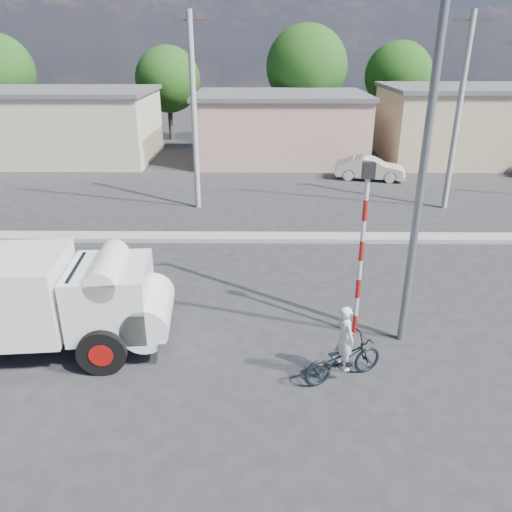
{
  "coord_description": "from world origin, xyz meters",
  "views": [
    {
      "loc": [
        0.8,
        -9.44,
        6.78
      ],
      "look_at": [
        0.68,
        3.37,
        1.3
      ],
      "focal_mm": 35.0,
      "sensor_mm": 36.0,
      "label": 1
    }
  ],
  "objects_px": {
    "truck": "(40,300)",
    "bicycle": "(343,359)",
    "traffic_pole": "(363,237)",
    "cyclist": "(344,350)",
    "streetlight": "(420,137)",
    "car_cream": "(370,168)"
  },
  "relations": [
    {
      "from": "truck",
      "to": "streetlight",
      "type": "height_order",
      "value": "streetlight"
    },
    {
      "from": "bicycle",
      "to": "traffic_pole",
      "type": "relative_size",
      "value": 0.43
    },
    {
      "from": "cyclist",
      "to": "streetlight",
      "type": "distance_m",
      "value": 4.77
    },
    {
      "from": "bicycle",
      "to": "traffic_pole",
      "type": "bearing_deg",
      "value": -41.48
    },
    {
      "from": "car_cream",
      "to": "streetlight",
      "type": "height_order",
      "value": "streetlight"
    },
    {
      "from": "truck",
      "to": "bicycle",
      "type": "xyz_separation_m",
      "value": [
        6.87,
        -1.05,
        -0.85
      ]
    },
    {
      "from": "truck",
      "to": "bicycle",
      "type": "relative_size",
      "value": 3.21
    },
    {
      "from": "cyclist",
      "to": "car_cream",
      "type": "relative_size",
      "value": 0.4
    },
    {
      "from": "car_cream",
      "to": "traffic_pole",
      "type": "distance_m",
      "value": 15.99
    },
    {
      "from": "cyclist",
      "to": "traffic_pole",
      "type": "height_order",
      "value": "traffic_pole"
    },
    {
      "from": "bicycle",
      "to": "car_cream",
      "type": "height_order",
      "value": "car_cream"
    },
    {
      "from": "truck",
      "to": "cyclist",
      "type": "relative_size",
      "value": 4.09
    },
    {
      "from": "cyclist",
      "to": "car_cream",
      "type": "bearing_deg",
      "value": -36.98
    },
    {
      "from": "truck",
      "to": "car_cream",
      "type": "bearing_deg",
      "value": 50.9
    },
    {
      "from": "cyclist",
      "to": "streetlight",
      "type": "bearing_deg",
      "value": -67.82
    },
    {
      "from": "traffic_pole",
      "to": "truck",
      "type": "bearing_deg",
      "value": -173.55
    },
    {
      "from": "truck",
      "to": "traffic_pole",
      "type": "bearing_deg",
      "value": 1.14
    },
    {
      "from": "truck",
      "to": "traffic_pole",
      "type": "height_order",
      "value": "traffic_pole"
    },
    {
      "from": "bicycle",
      "to": "cyclist",
      "type": "xyz_separation_m",
      "value": [
        0.0,
        0.0,
        0.25
      ]
    },
    {
      "from": "bicycle",
      "to": "car_cream",
      "type": "bearing_deg",
      "value": -36.98
    },
    {
      "from": "cyclist",
      "to": "streetlight",
      "type": "relative_size",
      "value": 0.16
    },
    {
      "from": "truck",
      "to": "traffic_pole",
      "type": "relative_size",
      "value": 1.39
    }
  ]
}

